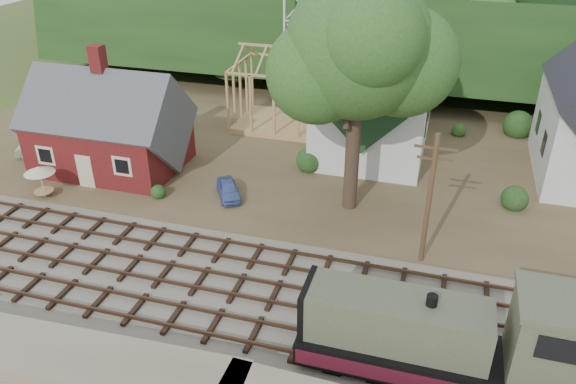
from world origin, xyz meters
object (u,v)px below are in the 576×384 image
(locomotive, at_px, (464,343))
(patio_set, at_px, (39,171))
(car_green, at_px, (39,150))
(car_blue, at_px, (228,189))

(locomotive, relative_size, patio_set, 5.70)
(locomotive, distance_m, car_green, 34.66)
(car_green, bearing_deg, patio_set, -164.26)
(car_blue, bearing_deg, locomotive, -69.01)
(car_green, distance_m, patio_set, 7.10)
(car_blue, height_order, patio_set, patio_set)
(car_blue, bearing_deg, car_green, 142.39)
(locomotive, xyz_separation_m, patio_set, (-27.25, 8.50, -0.02))
(locomotive, relative_size, car_green, 3.92)
(car_green, bearing_deg, locomotive, -138.05)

